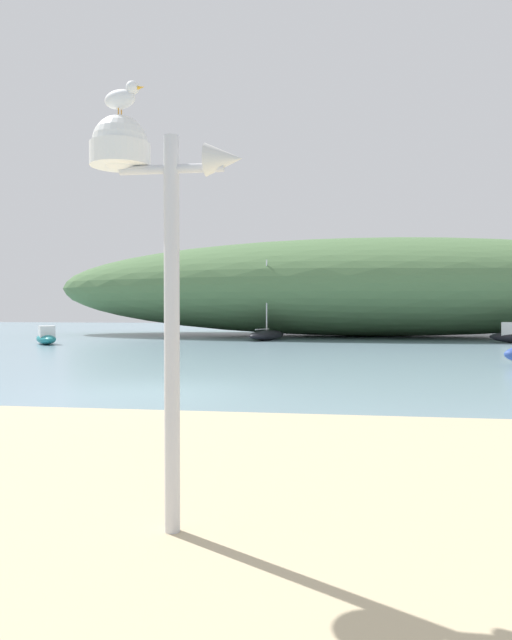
{
  "coord_description": "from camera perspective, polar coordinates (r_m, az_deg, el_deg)",
  "views": [
    {
      "loc": [
        4.21,
        -13.3,
        1.93
      ],
      "look_at": [
        1.58,
        4.01,
        1.56
      ],
      "focal_mm": 34.0,
      "sensor_mm": 36.0,
      "label": 1
    }
  ],
  "objects": [
    {
      "name": "mast_structure",
      "position": [
        4.82,
        -10.53,
        11.57
      ],
      "size": [
        1.19,
        0.46,
        3.21
      ],
      "color": "silver",
      "rests_on": "beach_sand"
    },
    {
      "name": "ground_plane",
      "position": [
        14.09,
        -8.92,
        -6.69
      ],
      "size": [
        120.0,
        120.0,
        0.0
      ],
      "primitive_type": "plane",
      "color": "#7A99A8"
    },
    {
      "name": "distant_hill",
      "position": [
        41.83,
        10.7,
        3.03
      ],
      "size": [
        43.8,
        14.64,
        6.56
      ],
      "primitive_type": "ellipsoid",
      "color": "#517547",
      "rests_on": "ground"
    },
    {
      "name": "sailboat_inner_mooring",
      "position": [
        35.61,
        1.01,
        -1.4
      ],
      "size": [
        2.43,
        3.92,
        4.73
      ],
      "color": "black",
      "rests_on": "ground"
    },
    {
      "name": "motorboat_centre_water",
      "position": [
        33.49,
        -19.13,
        -1.54
      ],
      "size": [
        2.39,
        2.91,
        0.97
      ],
      "color": "teal",
      "rests_on": "ground"
    },
    {
      "name": "seagull_on_radar",
      "position": [
        5.07,
        -12.51,
        19.81
      ],
      "size": [
        0.36,
        0.18,
        0.25
      ],
      "color": "orange",
      "rests_on": "mast_structure"
    }
  ]
}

